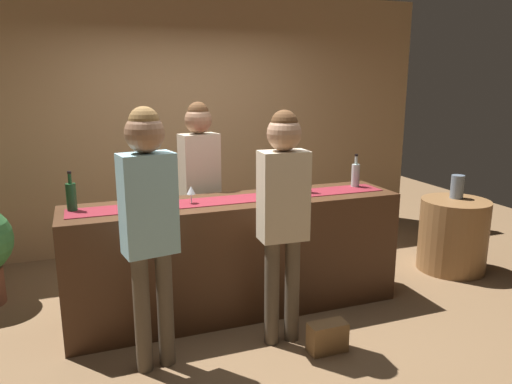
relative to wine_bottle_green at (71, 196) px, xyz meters
The scene contains 15 objects.
ground_plane 1.66m from the wine_bottle_green, ahead, with size 10.00×10.00×0.00m, color brown.
back_wall 2.24m from the wine_bottle_green, 55.35° to the left, with size 6.00×0.12×2.90m, color tan.
bar_counter 1.39m from the wine_bottle_green, ahead, with size 2.76×0.60×0.97m, color #472B19.
counter_runner_cloth 1.26m from the wine_bottle_green, ahead, with size 2.62×0.28×0.01m, color maroon.
wine_bottle_green is the anchor object (origin of this frame).
wine_bottle_clear 2.42m from the wine_bottle_green, ahead, with size 0.07×0.07×0.30m.
wine_bottle_amber 1.89m from the wine_bottle_green, ahead, with size 0.07×0.07×0.30m.
wine_glass_near_customer 0.88m from the wine_bottle_green, ahead, with size 0.07×0.07×0.14m.
wine_glass_mid_counter 1.59m from the wine_bottle_green, ahead, with size 0.07×0.07×0.14m.
bartender 1.20m from the wine_bottle_green, 24.35° to the left, with size 0.37×0.25×1.74m.
customer_sipping 1.57m from the wine_bottle_green, 25.99° to the right, with size 0.35×0.24×1.73m.
customer_browsing 0.84m from the wine_bottle_green, 56.21° to the right, with size 0.37×0.26×1.77m.
round_side_table 3.70m from the wine_bottle_green, ahead, with size 0.68×0.68×0.74m, color olive.
vase_on_side_table 3.69m from the wine_bottle_green, ahead, with size 0.13×0.13×0.24m, color slate.
handbag 2.14m from the wine_bottle_green, 29.35° to the right, with size 0.28×0.14×0.22m, color olive.
Camera 1 is at (-1.17, -3.63, 1.93)m, focal length 33.83 mm.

